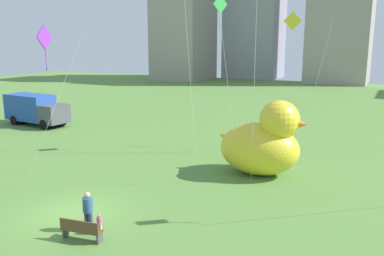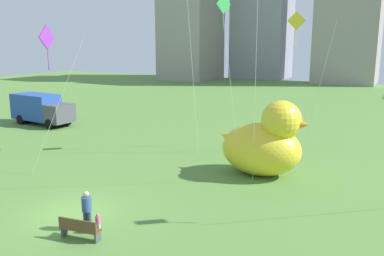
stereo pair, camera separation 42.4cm
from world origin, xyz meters
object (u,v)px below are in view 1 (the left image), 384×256
person_adult (88,210)px  giant_inflatable_duck (263,143)px  park_bench (81,229)px  kite_purple (45,43)px  kite_yellow (294,26)px  kite_green (221,11)px  box_truck (35,110)px  person_child (99,223)px

person_adult → giant_inflatable_duck: giant_inflatable_duck is taller
park_bench → giant_inflatable_duck: bearing=71.1°
kite_purple → kite_yellow: bearing=54.4°
kite_green → box_truck: bearing=177.3°
park_bench → kite_purple: bearing=142.6°
kite_purple → kite_green: 11.91m
person_adult → box_truck: box_truck is taller
giant_inflatable_duck → box_truck: (-23.51, 4.61, -0.46)m
box_truck → kite_purple: kite_purple is taller
park_bench → kite_green: size_ratio=0.16×
giant_inflatable_duck → box_truck: 23.96m
person_adult → person_child: (0.61, -0.05, -0.46)m
person_child → kite_yellow: 19.56m
park_bench → person_adult: person_adult is taller
person_child → kite_green: 16.94m
kite_green → kite_purple: bearing=-117.9°
person_child → giant_inflatable_duck: (3.58, 10.45, 1.44)m
kite_yellow → park_bench: bearing=-101.7°
person_adult → kite_purple: kite_purple is taller
person_child → giant_inflatable_duck: giant_inflatable_duck is taller
park_bench → person_adult: (-0.33, 0.83, 0.45)m
person_adult → box_truck: bearing=142.2°
box_truck → person_adult: bearing=-37.8°
box_truck → kite_purple: size_ratio=0.78×
person_adult → kite_purple: (-5.63, 3.73, 6.72)m
box_truck → park_bench: bearing=-38.9°
park_bench → kite_yellow: bearing=78.3°
box_truck → kite_yellow: kite_yellow is taller
giant_inflatable_duck → kite_purple: size_ratio=0.63×
park_bench → person_child: size_ratio=2.06×
person_adult → kite_yellow: 19.44m
box_truck → kite_purple: 18.79m
giant_inflatable_duck → kite_yellow: kite_yellow is taller
kite_yellow → person_adult: bearing=-103.3°
person_child → kite_green: kite_green is taller
park_bench → box_truck: size_ratio=0.26×
person_adult → giant_inflatable_duck: bearing=68.1°
person_child → box_truck: bearing=142.9°
park_bench → kite_green: kite_green is taller
park_bench → kite_yellow: size_ratio=0.18×
giant_inflatable_duck → kite_yellow: (-0.10, 6.91, 6.86)m
park_bench → person_adult: 1.00m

